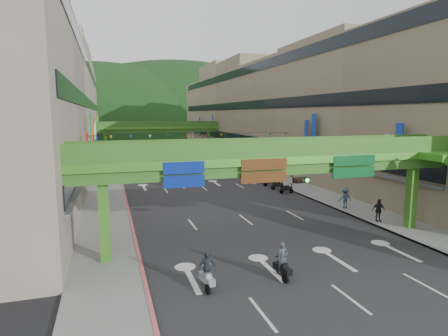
{
  "coord_description": "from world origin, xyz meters",
  "views": [
    {
      "loc": [
        -10.63,
        -16.03,
        8.65
      ],
      "look_at": [
        0.0,
        18.0,
        3.5
      ],
      "focal_mm": 30.0,
      "sensor_mm": 36.0,
      "label": 1
    }
  ],
  "objects_px": {
    "scooter_rider_near": "(283,262)",
    "overpass_near": "(296,168)",
    "scooter_rider_mid": "(219,171)",
    "car_silver": "(137,173)",
    "car_yellow": "(160,151)",
    "pedestrian_red": "(262,171)"
  },
  "relations": [
    {
      "from": "scooter_rider_near",
      "to": "overpass_near",
      "type": "bearing_deg",
      "value": 55.57
    },
    {
      "from": "overpass_near",
      "to": "scooter_rider_near",
      "type": "xyz_separation_m",
      "value": [
        -3.0,
        -4.38,
        -4.28
      ]
    },
    {
      "from": "scooter_rider_mid",
      "to": "car_silver",
      "type": "distance_m",
      "value": 11.25
    },
    {
      "from": "car_yellow",
      "to": "overpass_near",
      "type": "bearing_deg",
      "value": -92.42
    },
    {
      "from": "car_silver",
      "to": "scooter_rider_near",
      "type": "bearing_deg",
      "value": -71.95
    },
    {
      "from": "car_silver",
      "to": "car_yellow",
      "type": "height_order",
      "value": "car_yellow"
    },
    {
      "from": "scooter_rider_near",
      "to": "car_silver",
      "type": "height_order",
      "value": "scooter_rider_near"
    },
    {
      "from": "car_yellow",
      "to": "pedestrian_red",
      "type": "xyz_separation_m",
      "value": [
        9.8,
        -32.66,
        -0.0
      ]
    },
    {
      "from": "scooter_rider_near",
      "to": "car_yellow",
      "type": "relative_size",
      "value": 0.45
    },
    {
      "from": "scooter_rider_near",
      "to": "car_yellow",
      "type": "xyz_separation_m",
      "value": [
        2.07,
        63.21,
        -0.16
      ]
    },
    {
      "from": "scooter_rider_near",
      "to": "car_silver",
      "type": "relative_size",
      "value": 0.49
    },
    {
      "from": "scooter_rider_mid",
      "to": "pedestrian_red",
      "type": "bearing_deg",
      "value": -3.05
    },
    {
      "from": "overpass_near",
      "to": "car_yellow",
      "type": "height_order",
      "value": "overpass_near"
    },
    {
      "from": "scooter_rider_mid",
      "to": "car_yellow",
      "type": "bearing_deg",
      "value": 96.45
    },
    {
      "from": "pedestrian_red",
      "to": "overpass_near",
      "type": "bearing_deg",
      "value": -106.74
    },
    {
      "from": "scooter_rider_near",
      "to": "pedestrian_red",
      "type": "distance_m",
      "value": 32.77
    },
    {
      "from": "overpass_near",
      "to": "pedestrian_red",
      "type": "relative_size",
      "value": 18.5
    },
    {
      "from": "overpass_near",
      "to": "scooter_rider_mid",
      "type": "xyz_separation_m",
      "value": [
        2.72,
        26.49,
        -4.16
      ]
    },
    {
      "from": "overpass_near",
      "to": "pedestrian_red",
      "type": "distance_m",
      "value": 27.98
    },
    {
      "from": "car_silver",
      "to": "pedestrian_red",
      "type": "xyz_separation_m",
      "value": [
        16.8,
        -3.9,
        0.09
      ]
    },
    {
      "from": "scooter_rider_near",
      "to": "scooter_rider_mid",
      "type": "xyz_separation_m",
      "value": [
        5.73,
        30.87,
        0.12
      ]
    },
    {
      "from": "overpass_near",
      "to": "car_yellow",
      "type": "relative_size",
      "value": 6.29
    }
  ]
}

